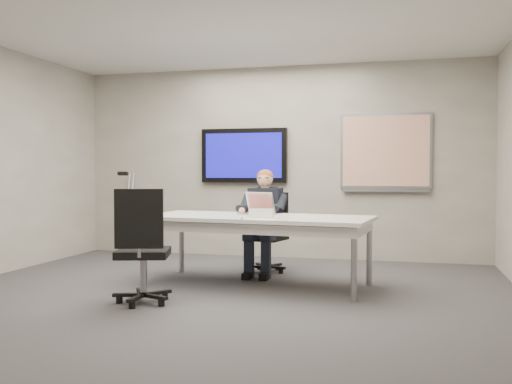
% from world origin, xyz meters
% --- Properties ---
extents(floor, '(6.00, 6.00, 0.02)m').
position_xyz_m(floor, '(0.00, 0.00, 0.00)').
color(floor, '#343436').
rests_on(floor, ground).
extents(ceiling, '(6.00, 6.00, 0.02)m').
position_xyz_m(ceiling, '(0.00, 0.00, 2.80)').
color(ceiling, silver).
rests_on(ceiling, wall_back).
extents(wall_back, '(6.00, 0.02, 2.80)m').
position_xyz_m(wall_back, '(0.00, 3.00, 1.40)').
color(wall_back, gray).
rests_on(wall_back, ground).
extents(conference_table, '(2.60, 1.30, 0.77)m').
position_xyz_m(conference_table, '(0.23, 0.88, 0.68)').
color(conference_table, white).
rests_on(conference_table, ground).
extents(tv_display, '(1.30, 0.09, 0.80)m').
position_xyz_m(tv_display, '(-0.50, 2.95, 1.50)').
color(tv_display, black).
rests_on(tv_display, wall_back).
extents(whiteboard, '(1.25, 0.08, 1.10)m').
position_xyz_m(whiteboard, '(1.55, 2.97, 1.53)').
color(whiteboard, gray).
rests_on(whiteboard, wall_back).
extents(office_chair_far, '(0.58, 0.58, 1.00)m').
position_xyz_m(office_chair_far, '(0.15, 1.76, 0.31)').
color(office_chair_far, black).
rests_on(office_chair_far, ground).
extents(office_chair_near, '(0.65, 0.65, 1.10)m').
position_xyz_m(office_chair_near, '(-0.59, -0.27, 0.34)').
color(office_chair_near, black).
rests_on(office_chair_near, ground).
extents(seated_person, '(0.41, 0.71, 1.29)m').
position_xyz_m(seated_person, '(0.14, 1.52, 0.52)').
color(seated_person, '#1D2231').
rests_on(seated_person, office_chair_far).
extents(crutch, '(0.41, 0.67, 1.34)m').
position_xyz_m(crutch, '(-2.31, 2.77, 0.65)').
color(crutch, '#ACAFB3').
rests_on(crutch, ground).
extents(laptop, '(0.42, 0.43, 0.25)m').
position_xyz_m(laptop, '(0.19, 1.10, 0.83)').
color(laptop, '#B5B5B8').
rests_on(laptop, conference_table).
extents(name_tent, '(0.26, 0.11, 0.10)m').
position_xyz_m(name_tent, '(0.35, 0.63, 0.82)').
color(name_tent, white).
rests_on(name_tent, conference_table).
extents(pen, '(0.04, 0.14, 0.01)m').
position_xyz_m(pen, '(0.18, 0.48, 0.78)').
color(pen, black).
rests_on(pen, conference_table).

